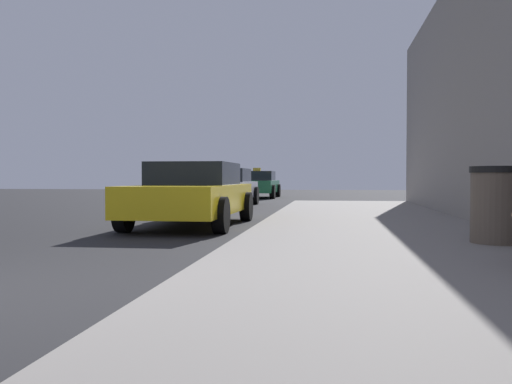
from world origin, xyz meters
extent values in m
cube|color=gray|center=(4.00, 0.00, 0.07)|extent=(4.00, 32.00, 0.15)
cylinder|color=brown|center=(5.37, 3.49, 0.59)|extent=(0.67, 0.67, 0.88)
cylinder|color=black|center=(5.37, 3.49, 1.07)|extent=(0.71, 0.71, 0.08)
cube|color=yellow|center=(0.54, 7.04, 0.54)|extent=(1.75, 4.49, 0.55)
cube|color=black|center=(0.54, 7.27, 1.04)|extent=(1.54, 2.02, 0.45)
cylinder|color=black|center=(1.41, 5.60, 0.32)|extent=(0.22, 0.64, 0.64)
cylinder|color=black|center=(-0.33, 5.60, 0.32)|extent=(0.22, 0.64, 0.64)
cylinder|color=black|center=(1.41, 8.48, 0.32)|extent=(0.22, 0.64, 0.64)
cylinder|color=black|center=(-0.33, 8.48, 0.32)|extent=(0.22, 0.64, 0.64)
cube|color=#B7B7BF|center=(-0.35, 14.61, 0.54)|extent=(1.85, 4.30, 0.55)
cube|color=black|center=(-0.35, 14.82, 1.04)|extent=(1.63, 1.94, 0.45)
cube|color=yellow|center=(-0.35, 14.82, 1.35)|extent=(0.36, 0.14, 0.16)
cylinder|color=black|center=(0.57, 13.23, 0.32)|extent=(0.22, 0.64, 0.64)
cylinder|color=black|center=(-1.28, 13.23, 0.32)|extent=(0.22, 0.64, 0.64)
cylinder|color=black|center=(0.57, 15.98, 0.32)|extent=(0.22, 0.64, 0.64)
cylinder|color=black|center=(-1.28, 15.98, 0.32)|extent=(0.22, 0.64, 0.64)
cube|color=#196638|center=(-0.27, 22.55, 0.54)|extent=(1.83, 4.12, 0.55)
cube|color=black|center=(-0.27, 22.75, 1.04)|extent=(1.61, 1.85, 0.45)
cube|color=yellow|center=(-0.27, 22.75, 1.35)|extent=(0.36, 0.14, 0.16)
cylinder|color=black|center=(0.64, 21.23, 0.32)|extent=(0.22, 0.64, 0.64)
cylinder|color=black|center=(-1.18, 21.23, 0.32)|extent=(0.22, 0.64, 0.64)
cylinder|color=black|center=(0.64, 23.87, 0.32)|extent=(0.22, 0.64, 0.64)
cylinder|color=black|center=(-1.18, 23.87, 0.32)|extent=(0.22, 0.64, 0.64)
camera|label=1|loc=(3.31, -3.82, 0.97)|focal=39.22mm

